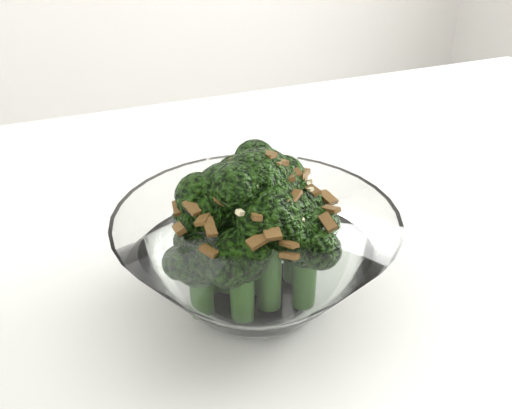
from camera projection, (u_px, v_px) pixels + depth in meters
name	position (u px, v px, depth m)	size (l,w,h in m)	color
table	(371.00, 228.00, 0.77)	(1.23, 0.84, 0.75)	white
broccoli_dish	(255.00, 247.00, 0.50)	(0.25, 0.25, 0.15)	white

